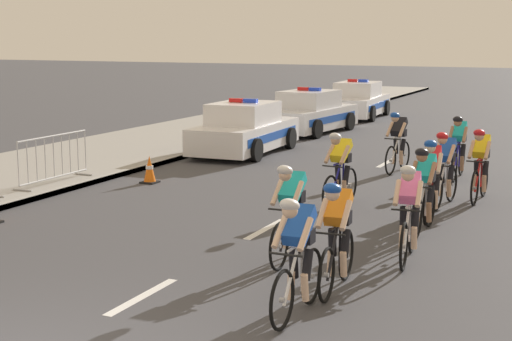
{
  "coord_description": "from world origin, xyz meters",
  "views": [
    {
      "loc": [
        5.46,
        -5.7,
        3.39
      ],
      "look_at": [
        -0.04,
        6.32,
        1.1
      ],
      "focal_mm": 55.12,
      "sensor_mm": 36.0,
      "label": 1
    }
  ],
  "objects_px": {
    "cyclist_eleventh": "(459,146)",
    "traffic_cone_near": "(150,170)",
    "police_car_third": "(358,101)",
    "cyclist_fifth": "(424,189)",
    "police_car_second": "(310,113)",
    "cyclist_third": "(291,211)",
    "crowd_barrier_rear": "(54,159)",
    "cyclist_sixth": "(340,168)",
    "cyclist_ninth": "(480,164)",
    "cyclist_tenth": "(398,141)",
    "cyclist_lead": "(297,254)",
    "cyclist_fourth": "(409,211)",
    "cyclist_eighth": "(445,168)",
    "cyclist_second": "(337,234)",
    "cyclist_seventh": "(431,178)",
    "police_car_nearest": "(245,130)"
  },
  "relations": [
    {
      "from": "cyclist_tenth",
      "to": "police_car_third",
      "type": "bearing_deg",
      "value": 111.52
    },
    {
      "from": "cyclist_third",
      "to": "cyclist_sixth",
      "type": "bearing_deg",
      "value": 97.97
    },
    {
      "from": "police_car_nearest",
      "to": "traffic_cone_near",
      "type": "distance_m",
      "value": 5.14
    },
    {
      "from": "cyclist_lead",
      "to": "cyclist_fifth",
      "type": "height_order",
      "value": "same"
    },
    {
      "from": "cyclist_sixth",
      "to": "cyclist_eleventh",
      "type": "distance_m",
      "value": 4.44
    },
    {
      "from": "cyclist_lead",
      "to": "cyclist_fourth",
      "type": "xyz_separation_m",
      "value": [
        0.65,
        2.88,
        0.0
      ]
    },
    {
      "from": "police_car_second",
      "to": "police_car_third",
      "type": "xyz_separation_m",
      "value": [
        0.0,
        5.61,
        0.0
      ]
    },
    {
      "from": "police_car_third",
      "to": "cyclist_fifth",
      "type": "bearing_deg",
      "value": -69.41
    },
    {
      "from": "cyclist_eighth",
      "to": "crowd_barrier_rear",
      "type": "relative_size",
      "value": 0.74
    },
    {
      "from": "cyclist_eleventh",
      "to": "traffic_cone_near",
      "type": "height_order",
      "value": "cyclist_eleventh"
    },
    {
      "from": "cyclist_tenth",
      "to": "crowd_barrier_rear",
      "type": "distance_m",
      "value": 8.3
    },
    {
      "from": "police_car_third",
      "to": "crowd_barrier_rear",
      "type": "bearing_deg",
      "value": -95.36
    },
    {
      "from": "cyclist_lead",
      "to": "cyclist_seventh",
      "type": "xyz_separation_m",
      "value": [
        0.36,
        5.81,
        0.0
      ]
    },
    {
      "from": "police_car_third",
      "to": "traffic_cone_near",
      "type": "bearing_deg",
      "value": -90.03
    },
    {
      "from": "cyclist_ninth",
      "to": "cyclist_tenth",
      "type": "height_order",
      "value": "same"
    },
    {
      "from": "cyclist_second",
      "to": "cyclist_eleventh",
      "type": "xyz_separation_m",
      "value": [
        -0.07,
        9.12,
        0.0
      ]
    },
    {
      "from": "crowd_barrier_rear",
      "to": "cyclist_third",
      "type": "bearing_deg",
      "value": -24.63
    },
    {
      "from": "cyclist_second",
      "to": "crowd_barrier_rear",
      "type": "xyz_separation_m",
      "value": [
        -8.09,
        4.24,
        -0.14
      ]
    },
    {
      "from": "crowd_barrier_rear",
      "to": "traffic_cone_near",
      "type": "relative_size",
      "value": 3.63
    },
    {
      "from": "cyclist_eleventh",
      "to": "traffic_cone_near",
      "type": "distance_m",
      "value": 7.3
    },
    {
      "from": "cyclist_tenth",
      "to": "cyclist_eleventh",
      "type": "xyz_separation_m",
      "value": [
        1.54,
        -0.31,
        0.0
      ]
    },
    {
      "from": "police_car_second",
      "to": "cyclist_fourth",
      "type": "bearing_deg",
      "value": -64.02
    },
    {
      "from": "cyclist_third",
      "to": "police_car_second",
      "type": "bearing_deg",
      "value": 109.66
    },
    {
      "from": "crowd_barrier_rear",
      "to": "traffic_cone_near",
      "type": "distance_m",
      "value": 2.16
    },
    {
      "from": "cyclist_fourth",
      "to": "cyclist_eighth",
      "type": "height_order",
      "value": "same"
    },
    {
      "from": "cyclist_fifth",
      "to": "crowd_barrier_rear",
      "type": "bearing_deg",
      "value": 175.61
    },
    {
      "from": "cyclist_third",
      "to": "police_car_second",
      "type": "distance_m",
      "value": 16.0
    },
    {
      "from": "cyclist_seventh",
      "to": "cyclist_eleventh",
      "type": "bearing_deg",
      "value": 93.95
    },
    {
      "from": "cyclist_lead",
      "to": "cyclist_fourth",
      "type": "bearing_deg",
      "value": 77.21
    },
    {
      "from": "cyclist_third",
      "to": "cyclist_lead",
      "type": "bearing_deg",
      "value": -66.12
    },
    {
      "from": "cyclist_seventh",
      "to": "cyclist_eleventh",
      "type": "height_order",
      "value": "same"
    },
    {
      "from": "cyclist_second",
      "to": "cyclist_fourth",
      "type": "xyz_separation_m",
      "value": [
        0.54,
        1.76,
        0.0
      ]
    },
    {
      "from": "traffic_cone_near",
      "to": "cyclist_eighth",
      "type": "bearing_deg",
      "value": 2.57
    },
    {
      "from": "cyclist_third",
      "to": "cyclist_ninth",
      "type": "bearing_deg",
      "value": 71.76
    },
    {
      "from": "cyclist_fifth",
      "to": "police_car_third",
      "type": "xyz_separation_m",
      "value": [
        -6.8,
        18.11,
        -0.11
      ]
    },
    {
      "from": "cyclist_sixth",
      "to": "police_car_third",
      "type": "xyz_separation_m",
      "value": [
        -4.83,
        16.74,
        -0.11
      ]
    },
    {
      "from": "cyclist_lead",
      "to": "cyclist_fifth",
      "type": "xyz_separation_m",
      "value": [
        0.47,
        4.72,
        0.0
      ]
    },
    {
      "from": "cyclist_sixth",
      "to": "traffic_cone_near",
      "type": "bearing_deg",
      "value": 172.3
    },
    {
      "from": "cyclist_eighth",
      "to": "cyclist_eleventh",
      "type": "xyz_separation_m",
      "value": [
        -0.31,
        3.2,
        0.0
      ]
    },
    {
      "from": "cyclist_sixth",
      "to": "cyclist_eighth",
      "type": "bearing_deg",
      "value": 27.05
    },
    {
      "from": "cyclist_second",
      "to": "cyclist_fifth",
      "type": "relative_size",
      "value": 1.0
    },
    {
      "from": "police_car_second",
      "to": "traffic_cone_near",
      "type": "height_order",
      "value": "police_car_second"
    },
    {
      "from": "cyclist_seventh",
      "to": "cyclist_eighth",
      "type": "bearing_deg",
      "value": 89.62
    },
    {
      "from": "cyclist_ninth",
      "to": "police_car_nearest",
      "type": "height_order",
      "value": "police_car_nearest"
    },
    {
      "from": "cyclist_eighth",
      "to": "cyclist_ninth",
      "type": "distance_m",
      "value": 0.98
    },
    {
      "from": "cyclist_eleventh",
      "to": "traffic_cone_near",
      "type": "bearing_deg",
      "value": -151.27
    },
    {
      "from": "cyclist_third",
      "to": "crowd_barrier_rear",
      "type": "distance_m",
      "value": 7.72
    },
    {
      "from": "cyclist_eleventh",
      "to": "cyclist_fourth",
      "type": "bearing_deg",
      "value": -85.33
    },
    {
      "from": "crowd_barrier_rear",
      "to": "cyclist_sixth",
      "type": "bearing_deg",
      "value": 6.38
    },
    {
      "from": "cyclist_seventh",
      "to": "police_car_third",
      "type": "xyz_separation_m",
      "value": [
        -6.69,
        17.02,
        -0.11
      ]
    }
  ]
}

